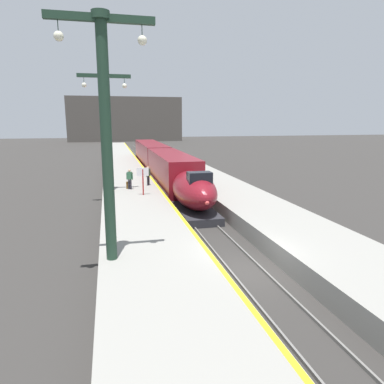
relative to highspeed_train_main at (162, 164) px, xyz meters
The scene contains 14 objects.
ground_plane 25.37m from the highspeed_train_main, 90.00° to the right, with size 260.00×260.00×0.00m, color #33302D.
platform_left 4.32m from the highspeed_train_main, behind, with size 4.80×110.00×1.05m, color gray.
platform_right 4.32m from the highspeed_train_main, ahead, with size 4.80×110.00×1.05m, color gray.
platform_left_safety_stripe 2.05m from the highspeed_train_main, 162.86° to the right, with size 0.20×107.80×0.01m, color yellow.
rail_main_left 2.98m from the highspeed_train_main, 108.79° to the left, with size 0.08×110.00×0.12m, color slate.
rail_main_right 2.98m from the highspeed_train_main, 71.21° to the left, with size 0.08×110.00×0.12m, color slate.
highspeed_train_main is the anchor object (origin of this frame).
station_column_near 26.10m from the highspeed_train_main, 103.30° to the right, with size 4.00×0.68×9.60m.
station_column_mid 12.90m from the highspeed_train_main, 119.38° to the right, with size 4.00×0.68×9.24m.
passenger_near_edge 10.69m from the highspeed_train_main, 113.27° to the right, with size 0.52×0.36×1.69m.
passenger_mid_platform 8.74m from the highspeed_train_main, 106.77° to the right, with size 0.42×0.44×1.69m.
rolling_suitcase 10.49m from the highspeed_train_main, 114.32° to the right, with size 0.40×0.22×0.98m.
departure_info_board 12.84m from the highspeed_train_main, 105.20° to the right, with size 0.90×0.10×2.12m.
terminus_back_wall 76.87m from the highspeed_train_main, 90.00° to the left, with size 36.00×2.00×14.00m, color #4C4742.
Camera 1 is at (-5.84, -13.96, 6.74)m, focal length 33.01 mm.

